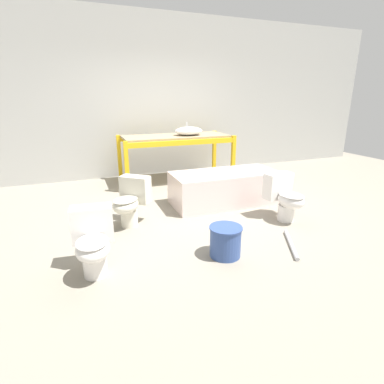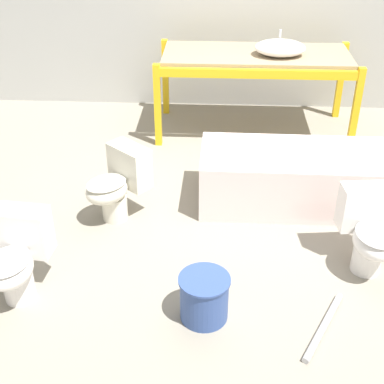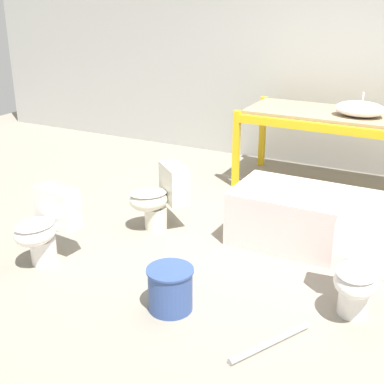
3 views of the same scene
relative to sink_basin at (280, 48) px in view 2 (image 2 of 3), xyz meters
The scene contains 9 objects.
ground_plane 1.81m from the sink_basin, 107.20° to the right, with size 12.00×12.00×0.00m, color gray.
shelving_rack 0.32m from the sink_basin, 160.58° to the left, with size 2.14×0.94×0.90m.
sink_basin is the anchor object (origin of this frame).
bathtub_main 1.61m from the sink_basin, 87.77° to the right, with size 1.66×0.76×0.51m.
toilet_near 2.38m from the sink_basin, 129.89° to the right, with size 0.62×0.64×0.62m.
toilet_far 3.48m from the sink_basin, 125.72° to the right, with size 0.40×0.58×0.62m.
toilet_extra 2.48m from the sink_basin, 77.63° to the right, with size 0.40×0.58×0.62m.
bucket_white 3.12m from the sink_basin, 103.19° to the right, with size 0.35×0.35×0.33m.
loose_pipe 3.17m from the sink_basin, 87.90° to the right, with size 0.36×0.62×0.05m.
Camera 2 is at (-0.18, -4.15, 2.65)m, focal length 50.00 mm.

